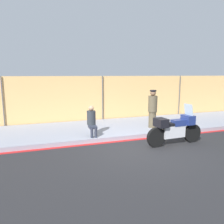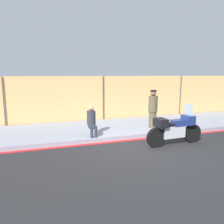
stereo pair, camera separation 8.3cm
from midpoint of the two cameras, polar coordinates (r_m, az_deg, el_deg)
The scene contains 7 objects.
ground_plane at distance 7.78m, azimuth 7.38°, elevation -9.54°, with size 120.00×120.00×0.00m, color #262628.
sidewalk at distance 10.27m, azimuth 0.57°, elevation -4.17°, with size 35.78×3.41×0.17m.
curb_paint_stripe at distance 8.67m, azimuth 4.42°, elevation -7.41°, with size 35.78×0.18×0.01m.
storefront_fence at distance 11.75m, azimuth -2.24°, elevation 3.33°, with size 33.99×0.17×2.48m.
motorcycle at distance 8.33m, azimuth 16.32°, elevation -4.25°, with size 2.31×0.56×1.49m.
officer_standing at distance 10.00m, azimuth 10.87°, elevation 0.86°, with size 0.40×0.40×1.71m.
person_seated_on_curb at distance 8.60m, azimuth -5.07°, elevation -1.89°, with size 0.34×0.61×1.20m.
Camera 2 is at (-3.17, -6.62, 2.57)m, focal length 35.00 mm.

